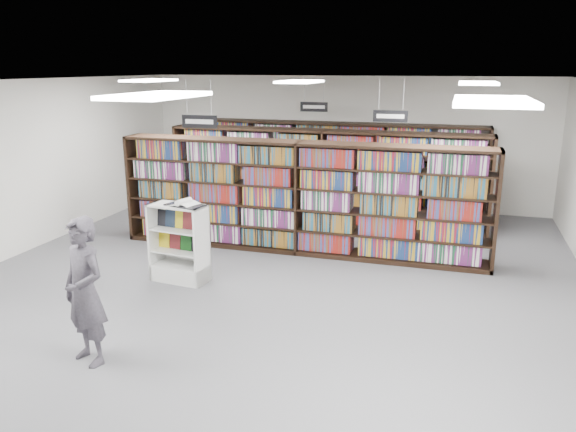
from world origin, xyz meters
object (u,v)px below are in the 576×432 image
(endcap_display, at_px, (181,254))
(open_book, at_px, (184,204))
(shopper, at_px, (85,292))
(bookshelf_row_near, at_px, (299,198))

(endcap_display, relative_size, open_book, 1.90)
(open_book, bearing_deg, endcap_display, 175.98)
(shopper, bearing_deg, bookshelf_row_near, 96.81)
(shopper, bearing_deg, endcap_display, 115.99)
(bookshelf_row_near, distance_m, shopper, 4.87)
(open_book, bearing_deg, bookshelf_row_near, 72.37)
(bookshelf_row_near, relative_size, shopper, 3.92)
(endcap_display, bearing_deg, bookshelf_row_near, 59.94)
(endcap_display, relative_size, shopper, 0.72)
(open_book, bearing_deg, shopper, -73.09)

